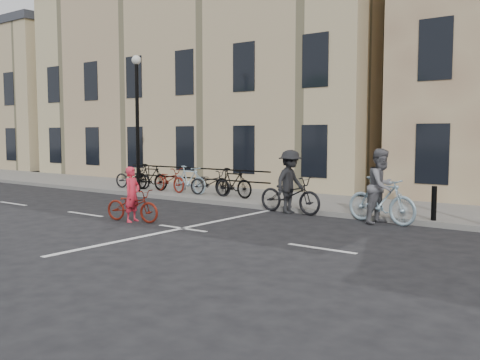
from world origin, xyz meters
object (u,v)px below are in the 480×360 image
Objects in this scene: lamp_post at (137,106)px; cyclist_grey at (381,193)px; cyclist_pink at (132,203)px; cyclist_dark at (290,188)px.

cyclist_grey is (10.24, -0.60, -2.67)m from lamp_post.
cyclist_pink is at bearing 135.36° from cyclist_grey.
cyclist_dark is at bearing -44.50° from cyclist_pink.
cyclist_grey is at bearing -88.74° from cyclist_dark.
cyclist_dark is at bearing -3.92° from lamp_post.
cyclist_pink is (4.67, -4.45, -2.96)m from lamp_post.
lamp_post is 7.10m from cyclist_pink.
cyclist_grey is (5.57, 3.85, 0.29)m from cyclist_pink.
cyclist_pink is 0.81× the size of cyclist_dark.
lamp_post reaches higher than cyclist_grey.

